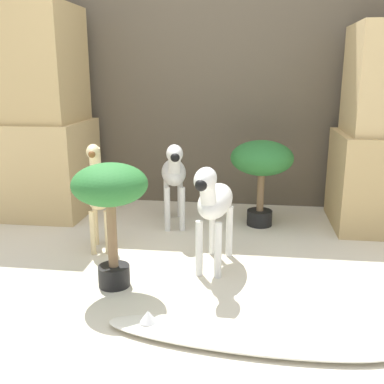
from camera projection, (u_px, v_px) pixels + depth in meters
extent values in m
plane|color=beige|center=(177.00, 307.00, 2.02)|extent=(14.00, 14.00, 0.00)
cube|color=brown|center=(213.00, 62.00, 3.39)|extent=(6.40, 0.08, 2.20)
cube|color=tan|center=(36.00, 167.00, 3.33)|extent=(0.78, 0.64, 0.68)
cube|color=tan|center=(27.00, 64.00, 3.14)|extent=(0.70, 0.57, 0.79)
cylinder|color=silver|center=(218.00, 250.00, 2.28)|extent=(0.04, 0.04, 0.30)
cylinder|color=silver|center=(199.00, 248.00, 2.31)|extent=(0.04, 0.04, 0.30)
cylinder|color=silver|center=(229.00, 231.00, 2.55)|extent=(0.04, 0.04, 0.30)
cylinder|color=silver|center=(212.00, 230.00, 2.58)|extent=(0.04, 0.04, 0.30)
ellipsoid|color=silver|center=(216.00, 201.00, 2.37)|extent=(0.22, 0.44, 0.16)
cylinder|color=silver|center=(208.00, 190.00, 2.18)|extent=(0.10, 0.13, 0.16)
ellipsoid|color=silver|center=(205.00, 179.00, 2.12)|extent=(0.13, 0.20, 0.11)
sphere|color=black|center=(201.00, 185.00, 2.05)|extent=(0.06, 0.06, 0.06)
cube|color=black|center=(208.00, 189.00, 2.18)|extent=(0.03, 0.07, 0.13)
cylinder|color=silver|center=(182.00, 209.00, 2.97)|extent=(0.04, 0.04, 0.30)
cylinder|color=silver|center=(167.00, 209.00, 2.96)|extent=(0.04, 0.04, 0.30)
cylinder|color=silver|center=(180.00, 197.00, 3.25)|extent=(0.04, 0.04, 0.30)
cylinder|color=silver|center=(166.00, 197.00, 3.24)|extent=(0.04, 0.04, 0.30)
ellipsoid|color=silver|center=(174.00, 172.00, 3.05)|extent=(0.25, 0.44, 0.16)
cylinder|color=silver|center=(174.00, 163.00, 2.85)|extent=(0.10, 0.13, 0.16)
ellipsoid|color=silver|center=(175.00, 154.00, 2.79)|extent=(0.14, 0.21, 0.11)
sphere|color=black|center=(175.00, 157.00, 2.72)|extent=(0.06, 0.06, 0.06)
cube|color=black|center=(174.00, 161.00, 2.85)|extent=(0.03, 0.07, 0.13)
cylinder|color=beige|center=(107.00, 232.00, 2.59)|extent=(0.03, 0.03, 0.26)
cylinder|color=beige|center=(93.00, 233.00, 2.58)|extent=(0.03, 0.03, 0.26)
cylinder|color=beige|center=(110.00, 224.00, 2.73)|extent=(0.03, 0.03, 0.26)
cylinder|color=beige|center=(96.00, 224.00, 2.72)|extent=(0.03, 0.03, 0.26)
ellipsoid|color=beige|center=(100.00, 197.00, 2.61)|extent=(0.18, 0.24, 0.14)
cylinder|color=beige|center=(96.00, 172.00, 2.47)|extent=(0.09, 0.16, 0.30)
ellipsoid|color=beige|center=(93.00, 151.00, 2.35)|extent=(0.10, 0.14, 0.08)
sphere|color=brown|center=(92.00, 154.00, 2.30)|extent=(0.04, 0.04, 0.04)
cylinder|color=black|center=(259.00, 218.00, 3.10)|extent=(0.17, 0.17, 0.10)
cylinder|color=brown|center=(260.00, 193.00, 3.05)|extent=(0.05, 0.05, 0.25)
ellipsoid|color=#286B2D|center=(262.00, 158.00, 2.99)|extent=(0.42, 0.42, 0.23)
cylinder|color=black|center=(114.00, 276.00, 2.22)|extent=(0.16, 0.16, 0.10)
cylinder|color=brown|center=(112.00, 236.00, 2.16)|extent=(0.05, 0.05, 0.32)
ellipsoid|color=#286B2D|center=(110.00, 184.00, 2.10)|extent=(0.36, 0.36, 0.20)
ellipsoid|color=silver|center=(245.00, 337.00, 1.76)|extent=(1.15, 0.32, 0.04)
cone|color=white|center=(148.00, 316.00, 1.83)|extent=(0.08, 0.08, 0.05)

